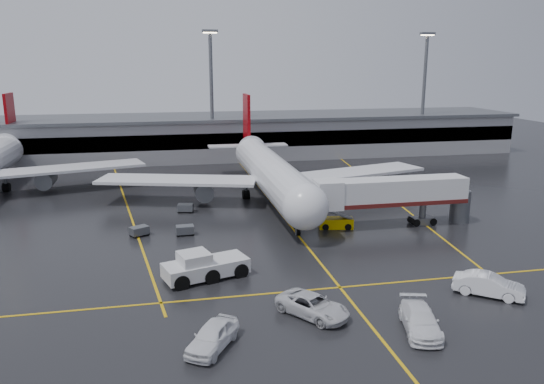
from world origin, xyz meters
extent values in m
plane|color=black|center=(0.00, 0.00, 0.00)|extent=(220.00, 220.00, 0.00)
cube|color=gold|center=(0.00, 0.00, 0.01)|extent=(0.25, 90.00, 0.02)
cube|color=gold|center=(0.00, -22.00, 0.01)|extent=(60.00, 0.25, 0.02)
cube|color=gold|center=(-20.00, 10.00, 0.01)|extent=(9.99, 69.35, 0.02)
cube|color=gold|center=(18.00, 10.00, 0.01)|extent=(7.57, 69.64, 0.02)
cube|color=gray|center=(0.00, 48.00, 4.00)|extent=(120.00, 18.00, 8.00)
cube|color=black|center=(0.00, 39.20, 4.50)|extent=(120.00, 0.40, 3.00)
cube|color=#595B60|center=(0.00, 48.00, 8.30)|extent=(122.00, 19.00, 0.60)
cylinder|color=#595B60|center=(-5.00, 42.00, 12.50)|extent=(0.70, 0.70, 25.00)
cube|color=#595B60|center=(-5.00, 42.00, 25.20)|extent=(3.00, 1.20, 0.50)
cube|color=#FFE5B2|center=(-5.00, 42.00, 24.90)|extent=(2.60, 0.90, 0.20)
cylinder|color=#595B60|center=(40.00, 42.00, 12.50)|extent=(0.70, 0.70, 25.00)
cube|color=#595B60|center=(40.00, 42.00, 25.20)|extent=(3.00, 1.20, 0.50)
cube|color=#FFE5B2|center=(40.00, 42.00, 24.90)|extent=(2.60, 0.90, 0.20)
cylinder|color=silver|center=(0.00, 8.00, 4.20)|extent=(5.20, 36.00, 5.20)
sphere|color=silver|center=(0.00, -10.00, 4.20)|extent=(5.20, 5.20, 5.20)
cone|color=silver|center=(0.00, 29.00, 4.80)|extent=(4.94, 8.00, 4.94)
cube|color=#890208|center=(0.00, 30.00, 9.70)|extent=(0.50, 5.50, 8.50)
cube|color=silver|center=(0.00, 29.00, 5.00)|extent=(14.00, 3.00, 0.25)
cube|color=silver|center=(-13.00, 10.00, 3.40)|extent=(22.80, 11.83, 0.40)
cube|color=silver|center=(13.00, 10.00, 3.40)|extent=(22.80, 11.83, 0.40)
cylinder|color=#595B60|center=(-9.50, 9.00, 2.00)|extent=(2.60, 4.50, 2.60)
cylinder|color=#595B60|center=(9.50, 9.00, 2.00)|extent=(2.60, 4.50, 2.60)
cylinder|color=#595B60|center=(0.00, -7.00, 1.00)|extent=(0.56, 0.56, 2.00)
cylinder|color=#595B60|center=(-3.20, 11.00, 1.00)|extent=(0.56, 0.56, 2.00)
cylinder|color=#595B60|center=(3.20, 11.00, 1.00)|extent=(0.56, 0.56, 2.00)
cylinder|color=black|center=(0.00, -7.00, 0.45)|extent=(0.40, 1.10, 1.10)
cylinder|color=black|center=(-3.20, 11.00, 0.55)|extent=(1.00, 1.40, 1.40)
cylinder|color=black|center=(3.20, 11.00, 0.55)|extent=(1.00, 1.40, 1.40)
cone|color=silver|center=(-42.00, 41.00, 4.80)|extent=(4.94, 8.00, 4.94)
cube|color=#890208|center=(-42.00, 42.00, 9.70)|extent=(0.50, 5.50, 8.50)
cube|color=silver|center=(-42.00, 41.00, 5.00)|extent=(14.00, 3.00, 0.25)
cube|color=silver|center=(-29.00, 22.00, 3.40)|extent=(22.80, 11.83, 0.40)
cylinder|color=#595B60|center=(-32.50, 21.00, 2.00)|extent=(2.60, 4.50, 2.60)
cylinder|color=#595B60|center=(-38.80, 23.00, 1.00)|extent=(0.56, 0.56, 2.00)
cylinder|color=black|center=(-38.80, 23.00, 0.55)|extent=(1.00, 1.40, 1.40)
cube|color=silver|center=(12.00, -6.00, 4.40)|extent=(18.00, 3.20, 3.00)
cube|color=#501412|center=(12.00, -6.00, 3.10)|extent=(18.00, 3.30, 0.50)
cube|color=silver|center=(3.80, -6.00, 4.40)|extent=(3.00, 3.40, 3.30)
cylinder|color=#595B60|center=(16.00, -6.00, 1.50)|extent=(0.80, 0.80, 3.00)
cube|color=#595B60|center=(16.00, -6.00, 0.45)|extent=(2.60, 1.60, 0.90)
cylinder|color=#595B60|center=(21.00, -6.00, 2.00)|extent=(2.40, 2.40, 4.00)
cylinder|color=black|center=(14.90, -6.00, 0.45)|extent=(0.90, 1.80, 0.90)
cylinder|color=black|center=(17.10, -6.00, 0.45)|extent=(0.90, 1.80, 0.90)
cube|color=silver|center=(-11.39, -17.44, 0.99)|extent=(8.27, 5.22, 1.32)
cube|color=silver|center=(-12.44, -17.76, 2.09)|extent=(3.30, 3.30, 1.10)
cube|color=black|center=(-12.44, -17.76, 2.09)|extent=(2.97, 2.97, 0.99)
cylinder|color=black|center=(-14.12, -18.28, 0.61)|extent=(2.34, 3.58, 1.43)
cylinder|color=black|center=(-11.39, -17.44, 0.61)|extent=(2.34, 3.58, 1.43)
cylinder|color=black|center=(-8.66, -16.59, 0.61)|extent=(2.34, 3.58, 1.43)
cube|color=#CFAA02|center=(5.16, -5.29, 0.62)|extent=(4.27, 2.38, 1.23)
cube|color=#595B60|center=(5.16, -5.29, 1.79)|extent=(4.01, 1.69, 1.41)
cylinder|color=black|center=(3.84, -5.05, 0.34)|extent=(1.11, 2.02, 0.78)
cylinder|color=black|center=(6.48, -5.53, 0.34)|extent=(1.11, 2.02, 0.78)
imported|color=silver|center=(-3.83, -26.68, 0.84)|extent=(5.86, 6.54, 1.69)
imported|color=white|center=(3.25, -30.62, 0.87)|extent=(3.88, 6.39, 1.73)
imported|color=white|center=(11.83, -26.11, 0.95)|extent=(5.78, 5.15, 1.90)
imported|color=white|center=(-11.98, -29.94, 0.90)|extent=(4.62, 5.62, 1.80)
cube|color=#595B60|center=(-12.72, -4.37, 0.65)|extent=(2.05, 1.38, 0.90)
cylinder|color=black|center=(-13.50, -4.91, 0.18)|extent=(0.40, 0.20, 0.40)
cylinder|color=black|center=(-11.90, -4.84, 0.18)|extent=(0.40, 0.20, 0.40)
cylinder|color=black|center=(-13.54, -3.91, 0.18)|extent=(0.40, 0.20, 0.40)
cylinder|color=black|center=(-11.94, -3.84, 0.18)|extent=(0.40, 0.20, 0.40)
cube|color=#595B60|center=(-17.86, -3.66, 0.65)|extent=(2.38, 2.12, 0.90)
cylinder|color=black|center=(-18.31, -4.49, 0.18)|extent=(0.40, 0.20, 0.40)
cylinder|color=black|center=(-16.92, -3.70, 0.18)|extent=(0.40, 0.20, 0.40)
cylinder|color=black|center=(-18.80, -3.62, 0.18)|extent=(0.40, 0.20, 0.40)
cylinder|color=black|center=(-17.41, -2.83, 0.18)|extent=(0.40, 0.20, 0.40)
cube|color=#595B60|center=(-12.21, 5.33, 0.65)|extent=(2.22, 1.68, 0.90)
cylinder|color=black|center=(-13.09, 5.01, 0.18)|extent=(0.40, 0.20, 0.40)
cylinder|color=black|center=(-11.53, 4.68, 0.18)|extent=(0.40, 0.20, 0.40)
cylinder|color=black|center=(-12.89, 5.98, 0.18)|extent=(0.40, 0.20, 0.40)
cylinder|color=black|center=(-11.33, 5.66, 0.18)|extent=(0.40, 0.20, 0.40)
camera|label=1|loc=(-14.65, -63.31, 19.29)|focal=34.99mm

